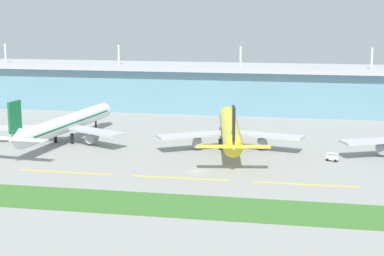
% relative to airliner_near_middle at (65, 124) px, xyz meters
% --- Properties ---
extents(ground_plane, '(600.00, 600.00, 0.00)m').
position_rel_airliner_near_middle_xyz_m(ground_plane, '(52.39, -31.13, -6.46)').
color(ground_plane, gray).
extents(terminal_building, '(288.00, 34.00, 29.85)m').
position_rel_airliner_near_middle_xyz_m(terminal_building, '(52.39, 80.02, 4.17)').
color(terminal_building, '#6693A8').
rests_on(terminal_building, ground).
extents(airliner_near_middle, '(48.57, 72.15, 18.90)m').
position_rel_airliner_near_middle_xyz_m(airliner_near_middle, '(0.00, 0.00, 0.00)').
color(airliner_near_middle, silver).
rests_on(airliner_near_middle, ground).
extents(airliner_center, '(48.13, 70.34, 18.90)m').
position_rel_airliner_near_middle_xyz_m(airliner_center, '(57.65, 0.74, -0.00)').
color(airliner_center, yellow).
rests_on(airliner_center, ground).
extents(taxiway_stripe_mid_west, '(28.00, 0.70, 0.04)m').
position_rel_airliner_near_middle_xyz_m(taxiway_stripe_mid_west, '(15.39, -39.13, -6.44)').
color(taxiway_stripe_mid_west, yellow).
rests_on(taxiway_stripe_mid_west, ground).
extents(taxiway_stripe_centre, '(28.00, 0.70, 0.04)m').
position_rel_airliner_near_middle_xyz_m(taxiway_stripe_centre, '(49.39, -39.13, -6.44)').
color(taxiway_stripe_centre, yellow).
rests_on(taxiway_stripe_centre, ground).
extents(taxiway_stripe_mid_east, '(28.00, 0.70, 0.04)m').
position_rel_airliner_near_middle_xyz_m(taxiway_stripe_mid_east, '(83.39, -39.13, -6.44)').
color(taxiway_stripe_mid_east, yellow).
rests_on(taxiway_stripe_mid_east, ground).
extents(grass_verge, '(300.00, 18.00, 0.10)m').
position_rel_airliner_near_middle_xyz_m(grass_verge, '(52.39, -63.63, -6.41)').
color(grass_verge, '#3D702D').
rests_on(grass_verge, ground).
extents(baggage_cart, '(4.01, 3.10, 2.48)m').
position_rel_airliner_near_middle_xyz_m(baggage_cart, '(91.00, -10.88, -5.19)').
color(baggage_cart, silver).
rests_on(baggage_cart, ground).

